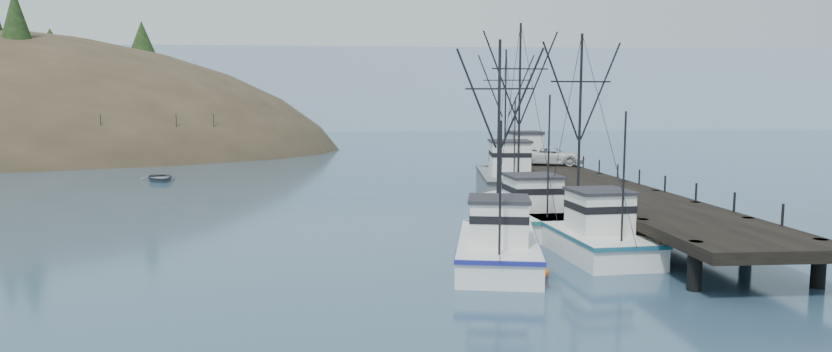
{
  "coord_description": "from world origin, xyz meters",
  "views": [
    {
      "loc": [
        -1.59,
        -28.31,
        7.4
      ],
      "look_at": [
        1.77,
        15.79,
        2.5
      ],
      "focal_mm": 28.0,
      "sensor_mm": 36.0,
      "label": 1
    }
  ],
  "objects_px": {
    "work_vessel": "(506,180)",
    "trawler_mid": "(498,245)",
    "pier": "(588,186)",
    "trawler_near": "(585,234)",
    "pickup_truck": "(551,156)",
    "trawler_far": "(523,212)",
    "motorboat": "(160,181)",
    "pier_shed": "(525,145)"
  },
  "relations": [
    {
      "from": "trawler_mid",
      "to": "work_vessel",
      "type": "distance_m",
      "value": 23.28
    },
    {
      "from": "trawler_mid",
      "to": "trawler_near",
      "type": "bearing_deg",
      "value": 25.07
    },
    {
      "from": "work_vessel",
      "to": "pickup_truck",
      "type": "bearing_deg",
      "value": 41.67
    },
    {
      "from": "trawler_far",
      "to": "motorboat",
      "type": "xyz_separation_m",
      "value": [
        -29.67,
        25.41,
        -0.82
      ]
    },
    {
      "from": "trawler_near",
      "to": "work_vessel",
      "type": "distance_m",
      "value": 20.33
    },
    {
      "from": "trawler_mid",
      "to": "motorboat",
      "type": "relative_size",
      "value": 2.26
    },
    {
      "from": "trawler_far",
      "to": "work_vessel",
      "type": "height_order",
      "value": "trawler_far"
    },
    {
      "from": "pier_shed",
      "to": "pickup_truck",
      "type": "xyz_separation_m",
      "value": [
        0.98,
        -5.65,
        -0.6
      ]
    },
    {
      "from": "trawler_mid",
      "to": "trawler_far",
      "type": "bearing_deg",
      "value": 69.45
    },
    {
      "from": "trawler_mid",
      "to": "motorboat",
      "type": "bearing_deg",
      "value": 127.02
    },
    {
      "from": "pier",
      "to": "trawler_far",
      "type": "bearing_deg",
      "value": -137.54
    },
    {
      "from": "motorboat",
      "to": "pier_shed",
      "type": "bearing_deg",
      "value": -28.13
    },
    {
      "from": "trawler_mid",
      "to": "pier_shed",
      "type": "height_order",
      "value": "trawler_mid"
    },
    {
      "from": "pier",
      "to": "trawler_near",
      "type": "height_order",
      "value": "trawler_near"
    },
    {
      "from": "pickup_truck",
      "to": "trawler_far",
      "type": "bearing_deg",
      "value": 179.18
    },
    {
      "from": "trawler_far",
      "to": "work_vessel",
      "type": "distance_m",
      "value": 13.49
    },
    {
      "from": "trawler_far",
      "to": "motorboat",
      "type": "height_order",
      "value": "trawler_far"
    },
    {
      "from": "trawler_near",
      "to": "pickup_truck",
      "type": "xyz_separation_m",
      "value": [
        5.36,
        24.81,
        2.0
      ]
    },
    {
      "from": "trawler_far",
      "to": "motorboat",
      "type": "bearing_deg",
      "value": 139.42
    },
    {
      "from": "pier",
      "to": "trawler_mid",
      "type": "bearing_deg",
      "value": -122.69
    },
    {
      "from": "pier",
      "to": "trawler_near",
      "type": "relative_size",
      "value": 3.88
    },
    {
      "from": "trawler_far",
      "to": "trawler_near",
      "type": "bearing_deg",
      "value": -77.68
    },
    {
      "from": "trawler_far",
      "to": "pickup_truck",
      "type": "bearing_deg",
      "value": 68.93
    },
    {
      "from": "trawler_near",
      "to": "pier_shed",
      "type": "xyz_separation_m",
      "value": [
        4.38,
        30.46,
        2.6
      ]
    },
    {
      "from": "work_vessel",
      "to": "pier_shed",
      "type": "relative_size",
      "value": 4.54
    },
    {
      "from": "pier_shed",
      "to": "motorboat",
      "type": "height_order",
      "value": "pier_shed"
    },
    {
      "from": "pickup_truck",
      "to": "motorboat",
      "type": "distance_m",
      "value": 37.42
    },
    {
      "from": "motorboat",
      "to": "pier",
      "type": "bearing_deg",
      "value": -54.22
    },
    {
      "from": "pier",
      "to": "pier_shed",
      "type": "xyz_separation_m",
      "value": [
        -0.12,
        18.0,
        1.73
      ]
    },
    {
      "from": "pier",
      "to": "pickup_truck",
      "type": "distance_m",
      "value": 12.43
    },
    {
      "from": "pickup_truck",
      "to": "motorboat",
      "type": "height_order",
      "value": "pickup_truck"
    },
    {
      "from": "work_vessel",
      "to": "pier_shed",
      "type": "height_order",
      "value": "work_vessel"
    },
    {
      "from": "trawler_near",
      "to": "pickup_truck",
      "type": "height_order",
      "value": "trawler_near"
    },
    {
      "from": "motorboat",
      "to": "pickup_truck",
      "type": "bearing_deg",
      "value": -36.74
    },
    {
      "from": "pier",
      "to": "work_vessel",
      "type": "relative_size",
      "value": 3.03
    },
    {
      "from": "trawler_far",
      "to": "pier_shed",
      "type": "height_order",
      "value": "trawler_far"
    },
    {
      "from": "trawler_near",
      "to": "trawler_far",
      "type": "distance_m",
      "value": 7.12
    },
    {
      "from": "work_vessel",
      "to": "trawler_mid",
      "type": "bearing_deg",
      "value": -103.21
    },
    {
      "from": "pier",
      "to": "trawler_near",
      "type": "bearing_deg",
      "value": -109.82
    },
    {
      "from": "pickup_truck",
      "to": "motorboat",
      "type": "bearing_deg",
      "value": 98.56
    },
    {
      "from": "work_vessel",
      "to": "pickup_truck",
      "type": "relative_size",
      "value": 2.46
    },
    {
      "from": "pier",
      "to": "trawler_mid",
      "type": "relative_size",
      "value": 4.04
    }
  ]
}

